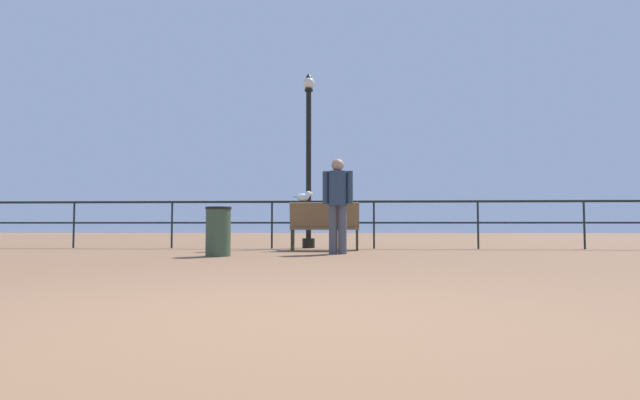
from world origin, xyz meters
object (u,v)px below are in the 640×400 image
at_px(lamppost_center, 309,158).
at_px(seagull_on_rail, 304,196).
at_px(bench_near_left, 325,225).
at_px(trash_bin, 218,231).
at_px(person_by_bench, 338,199).

xyz_separation_m(lamppost_center, seagull_on_rail, (-0.09, -0.30, -0.91)).
relative_size(bench_near_left, trash_bin, 1.71).
relative_size(lamppost_center, seagull_on_rail, 8.95).
height_order(lamppost_center, seagull_on_rail, lamppost_center).
bearing_deg(seagull_on_rail, bench_near_left, -59.72).
height_order(bench_near_left, person_by_bench, person_by_bench).
bearing_deg(bench_near_left, person_by_bench, -76.51).
distance_m(lamppost_center, person_by_bench, 2.69).
distance_m(bench_near_left, trash_bin, 2.60).
relative_size(bench_near_left, seagull_on_rail, 3.11).
xyz_separation_m(lamppost_center, trash_bin, (-1.31, -3.11, -1.67)).
bearing_deg(person_by_bench, seagull_on_rail, 111.02).
xyz_separation_m(bench_near_left, lamppost_center, (-0.42, 1.16, 1.55)).
xyz_separation_m(bench_near_left, trash_bin, (-1.73, -1.95, -0.12)).
height_order(person_by_bench, trash_bin, person_by_bench).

